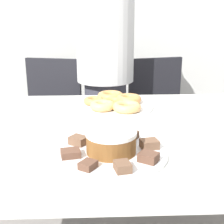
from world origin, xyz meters
name	(u,v)px	position (x,y,z in m)	size (l,w,h in m)	color
wall_back	(107,0)	(0.00, 1.63, 1.30)	(8.00, 0.05, 2.60)	beige
table	(119,145)	(0.00, 0.00, 0.68)	(1.72, 1.06, 0.75)	silver
person_standing	(105,73)	(-0.03, 0.89, 0.81)	(0.37, 0.37, 1.56)	#383842
office_chair_left	(48,129)	(-0.43, 0.89, 0.42)	(0.53, 0.53, 0.89)	black
office_chair_right	(162,128)	(0.36, 0.89, 0.42)	(0.54, 0.54, 0.89)	black
plate_cake	(111,153)	(-0.04, -0.25, 0.76)	(0.36, 0.36, 0.01)	white
plate_donuts	(113,106)	(-0.01, 0.28, 0.76)	(0.39, 0.39, 0.01)	white
frosted_cake	(111,142)	(-0.04, -0.25, 0.80)	(0.16, 0.16, 0.07)	brown
lamington_0	(71,153)	(-0.17, -0.28, 0.77)	(0.07, 0.06, 0.02)	brown
lamington_1	(88,165)	(-0.11, -0.36, 0.77)	(0.06, 0.06, 0.02)	brown
lamington_2	(123,167)	(-0.01, -0.38, 0.78)	(0.05, 0.06, 0.03)	brown
lamington_3	(148,157)	(0.07, -0.32, 0.78)	(0.07, 0.07, 0.03)	brown
lamington_4	(149,144)	(0.09, -0.22, 0.78)	(0.06, 0.06, 0.03)	brown
lamington_5	(130,135)	(0.03, -0.14, 0.78)	(0.07, 0.07, 0.03)	#513828
lamington_6	(102,135)	(-0.07, -0.12, 0.77)	(0.06, 0.06, 0.02)	brown
lamington_7	(78,140)	(-0.15, -0.18, 0.78)	(0.07, 0.07, 0.03)	brown
donut_0	(113,103)	(-0.01, 0.28, 0.78)	(0.12, 0.12, 0.03)	#D18E4C
donut_1	(102,106)	(-0.06, 0.22, 0.78)	(0.11, 0.11, 0.04)	#E5AD66
donut_2	(127,107)	(0.05, 0.20, 0.78)	(0.13, 0.13, 0.04)	#E5AD66
donut_3	(129,99)	(0.07, 0.33, 0.78)	(0.12, 0.12, 0.04)	#D18E4C
donut_4	(111,96)	(-0.02, 0.39, 0.78)	(0.13, 0.13, 0.04)	#D18E4C
donut_5	(94,101)	(-0.10, 0.32, 0.78)	(0.10, 0.10, 0.03)	#C68447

